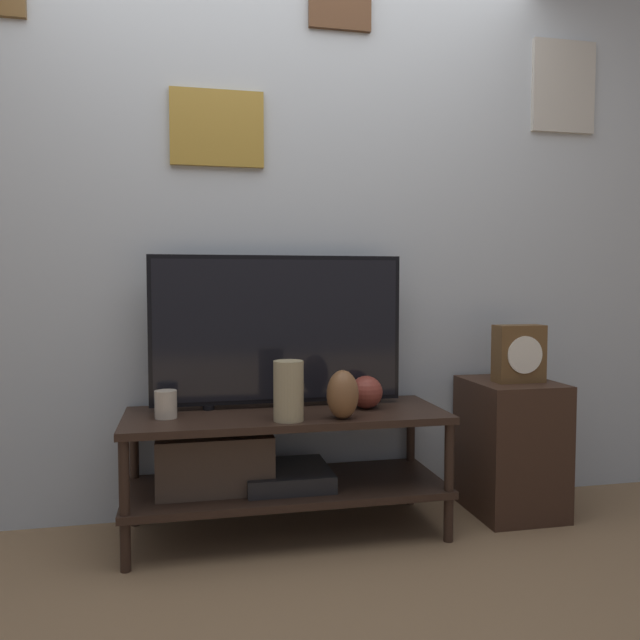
{
  "coord_description": "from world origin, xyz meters",
  "views": [
    {
      "loc": [
        -0.41,
        -2.28,
        1.07
      ],
      "look_at": [
        0.14,
        0.29,
        0.91
      ],
      "focal_mm": 35.0,
      "sensor_mm": 36.0,
      "label": 1
    }
  ],
  "objects_px": {
    "television": "(278,330)",
    "candle_jar": "(166,404)",
    "vase_urn_stoneware": "(343,394)",
    "vase_tall_ceramic": "(289,391)",
    "mantel_clock": "(519,354)",
    "vase_round_glass": "(366,392)"
  },
  "relations": [
    {
      "from": "television",
      "to": "candle_jar",
      "type": "xyz_separation_m",
      "value": [
        -0.48,
        -0.13,
        -0.28
      ]
    },
    {
      "from": "vase_urn_stoneware",
      "to": "vase_tall_ceramic",
      "type": "bearing_deg",
      "value": 176.84
    },
    {
      "from": "candle_jar",
      "to": "mantel_clock",
      "type": "bearing_deg",
      "value": 0.41
    },
    {
      "from": "candle_jar",
      "to": "television",
      "type": "bearing_deg",
      "value": 14.99
    },
    {
      "from": "television",
      "to": "mantel_clock",
      "type": "relative_size",
      "value": 4.21
    },
    {
      "from": "vase_tall_ceramic",
      "to": "vase_round_glass",
      "type": "relative_size",
      "value": 1.67
    },
    {
      "from": "vase_urn_stoneware",
      "to": "mantel_clock",
      "type": "bearing_deg",
      "value": 11.2
    },
    {
      "from": "vase_tall_ceramic",
      "to": "vase_urn_stoneware",
      "type": "xyz_separation_m",
      "value": [
        0.22,
        -0.01,
        -0.02
      ]
    },
    {
      "from": "vase_round_glass",
      "to": "vase_tall_ceramic",
      "type": "bearing_deg",
      "value": -155.91
    },
    {
      "from": "television",
      "to": "mantel_clock",
      "type": "distance_m",
      "value": 1.1
    },
    {
      "from": "vase_round_glass",
      "to": "television",
      "type": "bearing_deg",
      "value": 162.94
    },
    {
      "from": "vase_urn_stoneware",
      "to": "candle_jar",
      "type": "distance_m",
      "value": 0.71
    },
    {
      "from": "vase_tall_ceramic",
      "to": "mantel_clock",
      "type": "bearing_deg",
      "value": 8.39
    },
    {
      "from": "television",
      "to": "vase_round_glass",
      "type": "distance_m",
      "value": 0.47
    },
    {
      "from": "television",
      "to": "mantel_clock",
      "type": "bearing_deg",
      "value": -6.09
    },
    {
      "from": "vase_tall_ceramic",
      "to": "vase_urn_stoneware",
      "type": "height_order",
      "value": "vase_tall_ceramic"
    },
    {
      "from": "candle_jar",
      "to": "mantel_clock",
      "type": "relative_size",
      "value": 0.43
    },
    {
      "from": "television",
      "to": "vase_round_glass",
      "type": "relative_size",
      "value": 7.7
    },
    {
      "from": "television",
      "to": "vase_tall_ceramic",
      "type": "xyz_separation_m",
      "value": [
        0.0,
        -0.28,
        -0.22
      ]
    },
    {
      "from": "vase_round_glass",
      "to": "candle_jar",
      "type": "relative_size",
      "value": 1.28
    },
    {
      "from": "television",
      "to": "vase_round_glass",
      "type": "height_order",
      "value": "television"
    },
    {
      "from": "vase_urn_stoneware",
      "to": "candle_jar",
      "type": "relative_size",
      "value": 1.75
    }
  ]
}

